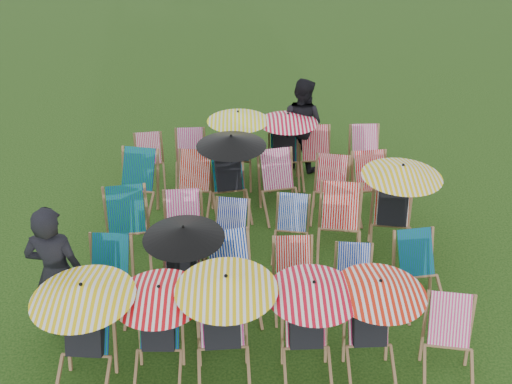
{
  "coord_description": "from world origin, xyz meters",
  "views": [
    {
      "loc": [
        -0.29,
        -6.86,
        5.26
      ],
      "look_at": [
        -0.07,
        0.4,
        0.9
      ],
      "focal_mm": 40.0,
      "sensor_mm": 36.0,
      "label": 1
    }
  ],
  "objects_px": {
    "deckchair_0": "(83,335)",
    "person_rear": "(301,124)",
    "deckchair_29": "(367,156)",
    "person_left": "(57,274)",
    "deckchair_5": "(450,346)"
  },
  "relations": [
    {
      "from": "deckchair_0",
      "to": "person_rear",
      "type": "distance_m",
      "value": 5.9
    },
    {
      "from": "deckchair_29",
      "to": "person_rear",
      "type": "bearing_deg",
      "value": 156.61
    },
    {
      "from": "deckchair_0",
      "to": "person_rear",
      "type": "xyz_separation_m",
      "value": [
        2.91,
        5.13,
        0.18
      ]
    },
    {
      "from": "deckchair_29",
      "to": "person_left",
      "type": "xyz_separation_m",
      "value": [
        -4.54,
        -3.85,
        0.48
      ]
    },
    {
      "from": "deckchair_5",
      "to": "deckchair_29",
      "type": "relative_size",
      "value": 1.01
    },
    {
      "from": "deckchair_5",
      "to": "person_rear",
      "type": "height_order",
      "value": "person_rear"
    },
    {
      "from": "person_left",
      "to": "deckchair_0",
      "type": "bearing_deg",
      "value": 123.25
    },
    {
      "from": "person_left",
      "to": "person_rear",
      "type": "xyz_separation_m",
      "value": [
        3.36,
        4.34,
        -0.05
      ]
    },
    {
      "from": "deckchair_29",
      "to": "person_left",
      "type": "bearing_deg",
      "value": -140.54
    },
    {
      "from": "deckchair_5",
      "to": "deckchair_29",
      "type": "xyz_separation_m",
      "value": [
        -0.02,
        4.69,
        0.01
      ]
    },
    {
      "from": "deckchair_0",
      "to": "person_rear",
      "type": "height_order",
      "value": "person_rear"
    },
    {
      "from": "person_left",
      "to": "deckchair_29",
      "type": "bearing_deg",
      "value": -136.19
    },
    {
      "from": "deckchair_0",
      "to": "deckchair_5",
      "type": "relative_size",
      "value": 1.46
    },
    {
      "from": "deckchair_0",
      "to": "person_rear",
      "type": "relative_size",
      "value": 0.76
    },
    {
      "from": "deckchair_5",
      "to": "person_rear",
      "type": "distance_m",
      "value": 5.33
    }
  ]
}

